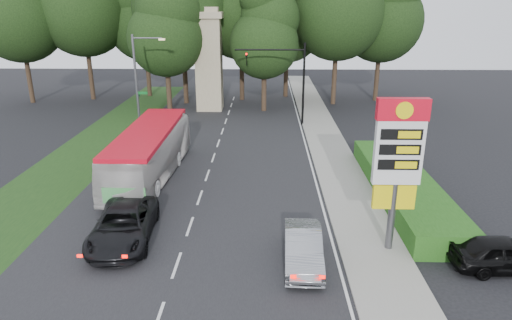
{
  "coord_description": "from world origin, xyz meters",
  "views": [
    {
      "loc": [
        3.69,
        -16.04,
        10.45
      ],
      "look_at": [
        3.18,
        7.77,
        2.2
      ],
      "focal_mm": 32.0,
      "sensor_mm": 36.0,
      "label": 1
    }
  ],
  "objects_px": {
    "gas_station_pylon": "(398,155)",
    "suv_charcoal": "(124,225)",
    "monument": "(209,59)",
    "streetlight_signs": "(138,78)",
    "transit_bus": "(150,154)",
    "parked_car_black": "(505,254)",
    "sedan_silver": "(303,248)",
    "traffic_signal_mast": "(289,72)"
  },
  "relations": [
    {
      "from": "traffic_signal_mast",
      "to": "sedan_silver",
      "type": "distance_m",
      "value": 23.52
    },
    {
      "from": "gas_station_pylon",
      "to": "monument",
      "type": "xyz_separation_m",
      "value": [
        -11.2,
        28.01,
        0.66
      ]
    },
    {
      "from": "monument",
      "to": "transit_bus",
      "type": "relative_size",
      "value": 0.89
    },
    {
      "from": "streetlight_signs",
      "to": "suv_charcoal",
      "type": "xyz_separation_m",
      "value": [
        4.19,
        -19.39,
        -3.66
      ]
    },
    {
      "from": "gas_station_pylon",
      "to": "parked_car_black",
      "type": "bearing_deg",
      "value": -19.16
    },
    {
      "from": "traffic_signal_mast",
      "to": "suv_charcoal",
      "type": "xyz_separation_m",
      "value": [
        -8.48,
        -21.38,
        -3.89
      ]
    },
    {
      "from": "traffic_signal_mast",
      "to": "suv_charcoal",
      "type": "height_order",
      "value": "traffic_signal_mast"
    },
    {
      "from": "gas_station_pylon",
      "to": "traffic_signal_mast",
      "type": "xyz_separation_m",
      "value": [
        -3.52,
        22.0,
        0.22
      ]
    },
    {
      "from": "gas_station_pylon",
      "to": "suv_charcoal",
      "type": "height_order",
      "value": "gas_station_pylon"
    },
    {
      "from": "suv_charcoal",
      "to": "parked_car_black",
      "type": "height_order",
      "value": "suv_charcoal"
    },
    {
      "from": "traffic_signal_mast",
      "to": "streetlight_signs",
      "type": "bearing_deg",
      "value": -171.08
    },
    {
      "from": "transit_bus",
      "to": "sedan_silver",
      "type": "relative_size",
      "value": 2.56
    },
    {
      "from": "streetlight_signs",
      "to": "transit_bus",
      "type": "bearing_deg",
      "value": -72.91
    },
    {
      "from": "monument",
      "to": "transit_bus",
      "type": "xyz_separation_m",
      "value": [
        -1.5,
        -19.34,
        -3.54
      ]
    },
    {
      "from": "sedan_silver",
      "to": "suv_charcoal",
      "type": "xyz_separation_m",
      "value": [
        -8.1,
        1.8,
        0.06
      ]
    },
    {
      "from": "monument",
      "to": "transit_bus",
      "type": "bearing_deg",
      "value": -94.44
    },
    {
      "from": "traffic_signal_mast",
      "to": "transit_bus",
      "type": "bearing_deg",
      "value": -124.55
    },
    {
      "from": "gas_station_pylon",
      "to": "monument",
      "type": "distance_m",
      "value": 30.17
    },
    {
      "from": "streetlight_signs",
      "to": "monument",
      "type": "relative_size",
      "value": 0.8
    },
    {
      "from": "parked_car_black",
      "to": "sedan_silver",
      "type": "bearing_deg",
      "value": 85.76
    },
    {
      "from": "gas_station_pylon",
      "to": "suv_charcoal",
      "type": "distance_m",
      "value": 12.56
    },
    {
      "from": "monument",
      "to": "streetlight_signs",
      "type": "bearing_deg",
      "value": -121.97
    },
    {
      "from": "streetlight_signs",
      "to": "suv_charcoal",
      "type": "distance_m",
      "value": 20.17
    },
    {
      "from": "gas_station_pylon",
      "to": "monument",
      "type": "relative_size",
      "value": 0.68
    },
    {
      "from": "transit_bus",
      "to": "parked_car_black",
      "type": "xyz_separation_m",
      "value": [
        17.0,
        -10.16,
        -0.84
      ]
    },
    {
      "from": "streetlight_signs",
      "to": "transit_bus",
      "type": "height_order",
      "value": "streetlight_signs"
    },
    {
      "from": "gas_station_pylon",
      "to": "suv_charcoal",
      "type": "relative_size",
      "value": 1.22
    },
    {
      "from": "gas_station_pylon",
      "to": "sedan_silver",
      "type": "bearing_deg",
      "value": -163.22
    },
    {
      "from": "traffic_signal_mast",
      "to": "sedan_silver",
      "type": "bearing_deg",
      "value": -90.94
    },
    {
      "from": "gas_station_pylon",
      "to": "sedan_silver",
      "type": "distance_m",
      "value": 5.52
    },
    {
      "from": "suv_charcoal",
      "to": "parked_car_black",
      "type": "xyz_separation_m",
      "value": [
        16.3,
        -2.12,
        -0.05
      ]
    },
    {
      "from": "transit_bus",
      "to": "sedan_silver",
      "type": "height_order",
      "value": "transit_bus"
    },
    {
      "from": "suv_charcoal",
      "to": "parked_car_black",
      "type": "bearing_deg",
      "value": -12.15
    },
    {
      "from": "transit_bus",
      "to": "suv_charcoal",
      "type": "bearing_deg",
      "value": -81.98
    },
    {
      "from": "monument",
      "to": "parked_car_black",
      "type": "xyz_separation_m",
      "value": [
        15.5,
        -29.5,
        -4.38
      ]
    },
    {
      "from": "transit_bus",
      "to": "parked_car_black",
      "type": "relative_size",
      "value": 2.63
    },
    {
      "from": "transit_bus",
      "to": "suv_charcoal",
      "type": "distance_m",
      "value": 8.12
    },
    {
      "from": "monument",
      "to": "sedan_silver",
      "type": "xyz_separation_m",
      "value": [
        7.3,
        -29.18,
        -4.38
      ]
    },
    {
      "from": "suv_charcoal",
      "to": "monument",
      "type": "bearing_deg",
      "value": 83.57
    },
    {
      "from": "gas_station_pylon",
      "to": "streetlight_signs",
      "type": "relative_size",
      "value": 0.86
    },
    {
      "from": "streetlight_signs",
      "to": "sedan_silver",
      "type": "relative_size",
      "value": 1.82
    },
    {
      "from": "sedan_silver",
      "to": "parked_car_black",
      "type": "xyz_separation_m",
      "value": [
        8.2,
        -0.32,
        0.0
      ]
    }
  ]
}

